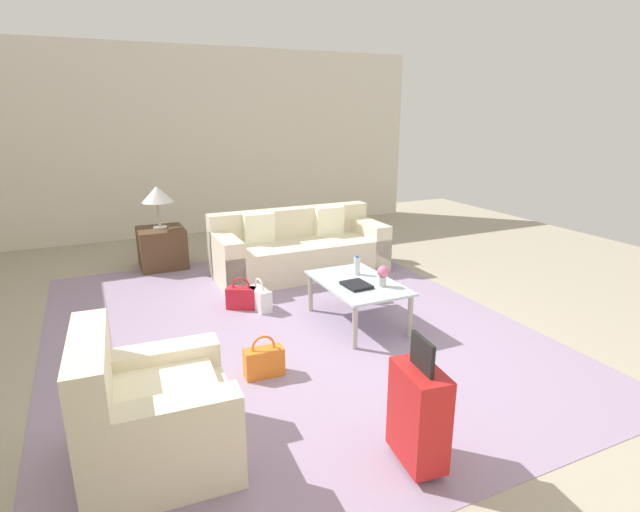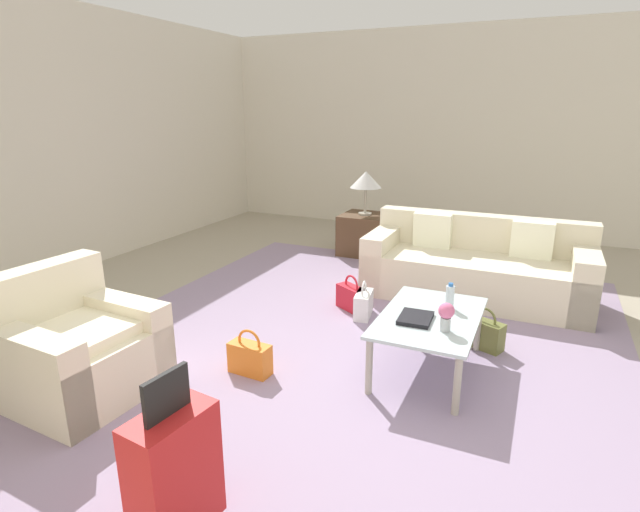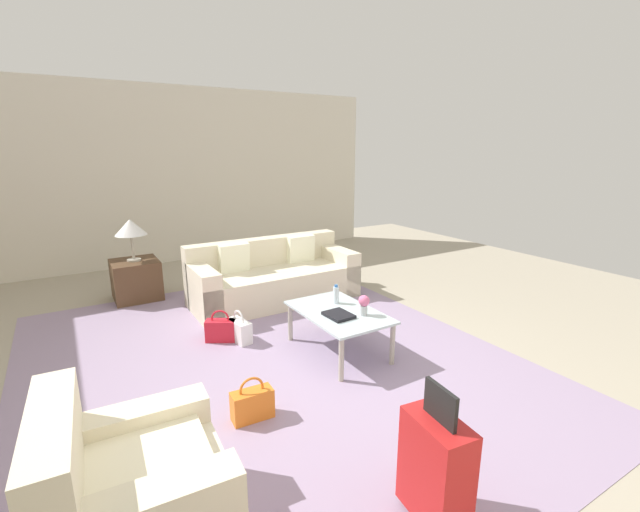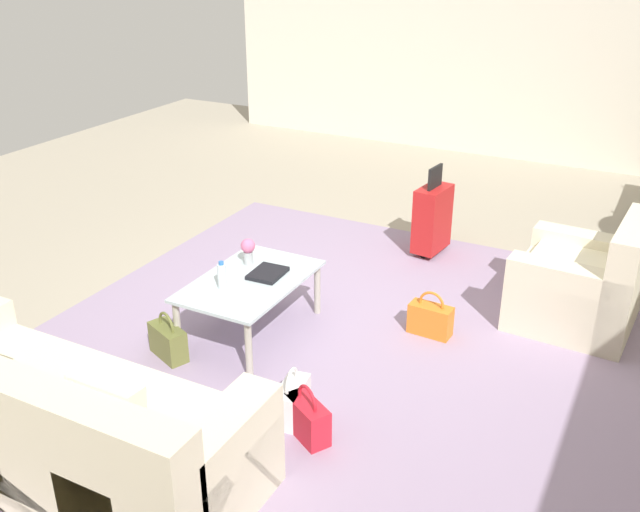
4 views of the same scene
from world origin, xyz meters
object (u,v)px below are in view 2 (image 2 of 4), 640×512
handbag_red (351,297)px  water_bottle (450,297)px  flower_vase (446,314)px  coffee_table_book (416,318)px  handbag_orange (250,358)px  side_table (364,234)px  suitcase_red (174,471)px  handbag_olive (484,333)px  table_lamp (366,180)px  coffee_table (430,322)px  armchair (74,352)px  handbag_white (364,304)px  couch (476,269)px

handbag_red → water_bottle: bearing=-122.7°
water_bottle → flower_vase: bearing=-173.2°
coffee_table_book → handbag_orange: size_ratio=0.78×
water_bottle → side_table: bearing=31.6°
suitcase_red → handbag_olive: 2.77m
table_lamp → handbag_orange: size_ratio=1.61×
table_lamp → handbag_orange: 3.52m
coffee_table → handbag_red: bearing=47.4°
handbag_red → coffee_table_book: bearing=-138.8°
armchair → handbag_orange: (0.70, -0.97, -0.17)m
water_bottle → table_lamp: size_ratio=0.35×
handbag_white → handbag_red: (0.11, 0.17, 0.00)m
armchair → side_table: size_ratio=1.55×
armchair → flower_vase: (1.08, -2.32, 0.27)m
coffee_table_book → handbag_white: size_ratio=0.78×
side_table → handbag_white: 2.17m
flower_vase → handbag_red: flower_vase is taller
coffee_table → handbag_orange: 1.36m
side_table → handbag_olive: (-2.24, -1.84, -0.14)m
couch → water_bottle: couch is taller
coffee_table → flower_vase: bearing=-145.7°
flower_vase → handbag_red: (1.09, 1.10, -0.44)m
suitcase_red → water_bottle: bearing=-20.0°
couch → handbag_red: bearing=131.1°
side_table → handbag_orange: side_table is taller
water_bottle → suitcase_red: suitcase_red is taller
flower_vase → handbag_red: size_ratio=0.57×
flower_vase → couch: bearing=1.4°
table_lamp → suitcase_red: 4.91m
handbag_orange → armchair: bearing=125.7°
armchair → suitcase_red: size_ratio=1.10×
table_lamp → handbag_white: size_ratio=1.61×
handbag_orange → handbag_white: bearing=-16.9°
handbag_olive → handbag_orange: size_ratio=1.00×
coffee_table → coffee_table_book: size_ratio=3.88×
armchair → side_table: bearing=-9.3°
water_bottle → handbag_orange: 1.58m
side_table → handbag_red: 2.01m
couch → water_bottle: 1.61m
armchair → coffee_table_book: armchair is taller
water_bottle → table_lamp: bearing=31.6°
handbag_olive → table_lamp: bearing=39.4°
coffee_table → handbag_orange: (-0.60, 1.20, -0.26)m
armchair → handbag_orange: armchair is taller
table_lamp → coffee_table: bearing=-151.8°
coffee_table → table_lamp: size_ratio=1.89×
couch → handbag_orange: couch is taller
flower_vase → handbag_red: 1.61m
suitcase_red → table_lamp: bearing=9.5°
handbag_olive → handbag_red: size_ratio=1.00×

